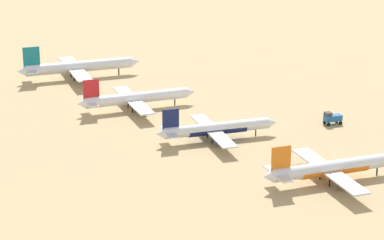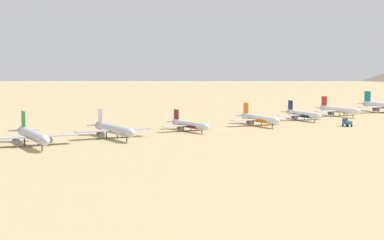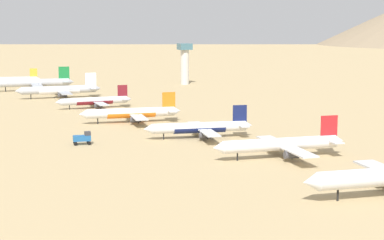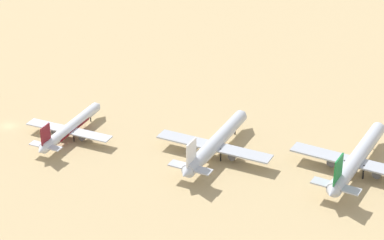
% 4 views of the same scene
% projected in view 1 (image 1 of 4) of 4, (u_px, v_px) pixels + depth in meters
% --- Properties ---
extents(parked_jet_4, '(37.38, 30.47, 10.78)m').
position_uv_depth(parked_jet_4, '(333.00, 168.00, 180.51)').
color(parked_jet_4, silver).
rests_on(parked_jet_4, ground).
extents(parked_jet_5, '(35.22, 28.78, 10.18)m').
position_uv_depth(parked_jet_5, '(216.00, 129.00, 208.29)').
color(parked_jet_5, silver).
rests_on(parked_jet_5, ground).
extents(parked_jet_6, '(38.24, 31.13, 11.02)m').
position_uv_depth(parked_jet_6, '(136.00, 98.00, 234.57)').
color(parked_jet_6, white).
rests_on(parked_jet_6, ground).
extents(parked_jet_7, '(44.16, 35.99, 12.73)m').
position_uv_depth(parked_jet_7, '(78.00, 67.00, 269.06)').
color(parked_jet_7, silver).
rests_on(parked_jet_7, ground).
extents(service_truck, '(5.42, 3.17, 3.90)m').
position_uv_depth(service_truck, '(332.00, 118.00, 221.53)').
color(service_truck, '#1E5999').
rests_on(service_truck, ground).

